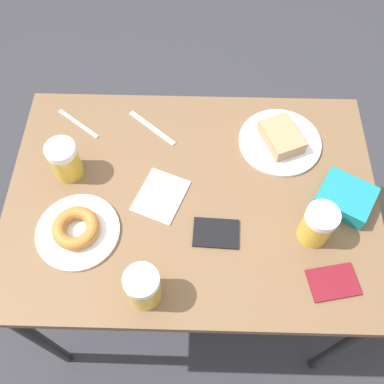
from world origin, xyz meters
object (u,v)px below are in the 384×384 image
at_px(beer_mug_left, 318,224).
at_px(passport_near_edge, 333,282).
at_px(fork, 78,124).
at_px(beer_mug_right, 143,287).
at_px(napkin_folded, 161,196).
at_px(plate_with_donut, 77,230).
at_px(knife, 152,128).
at_px(blue_pouch, 345,198).
at_px(beer_mug_center, 65,160).
at_px(plate_with_cake, 281,139).
at_px(passport_far_edge, 216,233).

distance_m(beer_mug_left, passport_near_edge, 0.15).
xyz_separation_m(fork, passport_near_edge, (0.51, 0.75, 0.00)).
relative_size(beer_mug_right, napkin_folded, 0.65).
bearing_deg(plate_with_donut, knife, 154.14).
bearing_deg(beer_mug_left, blue_pouch, 136.11).
height_order(beer_mug_center, fork, beer_mug_center).
bearing_deg(plate_with_donut, fork, -171.04).
distance_m(knife, blue_pouch, 0.62).
relative_size(beer_mug_left, blue_pouch, 0.65).
height_order(napkin_folded, blue_pouch, blue_pouch).
relative_size(plate_with_cake, fork, 1.75).
relative_size(fork, knife, 0.92).
height_order(plate_with_cake, beer_mug_right, beer_mug_right).
relative_size(beer_mug_center, passport_near_edge, 0.88).
bearing_deg(knife, plate_with_cake, 83.35).
height_order(beer_mug_left, beer_mug_center, same).
bearing_deg(plate_with_cake, passport_near_edge, 13.17).
distance_m(plate_with_donut, beer_mug_left, 0.65).
height_order(plate_with_donut, fork, plate_with_donut).
distance_m(beer_mug_left, knife, 0.59).
xyz_separation_m(beer_mug_left, passport_near_edge, (0.14, 0.04, -0.06)).
distance_m(fork, passport_near_edge, 0.90).
bearing_deg(knife, beer_mug_center, -54.01).
bearing_deg(passport_far_edge, knife, -150.71).
xyz_separation_m(napkin_folded, knife, (-0.25, -0.04, -0.00)).
height_order(knife, blue_pouch, blue_pouch).
height_order(beer_mug_left, napkin_folded, beer_mug_left).
bearing_deg(passport_near_edge, passport_far_edge, -113.37).
bearing_deg(plate_with_donut, plate_with_cake, 118.89).
relative_size(plate_with_cake, blue_pouch, 1.35).
relative_size(napkin_folded, fork, 1.29).
relative_size(plate_with_cake, passport_far_edge, 1.97).
relative_size(beer_mug_left, fork, 0.85).
distance_m(plate_with_cake, beer_mug_left, 0.32).
bearing_deg(plate_with_donut, passport_near_edge, 79.59).
height_order(beer_mug_center, passport_near_edge, beer_mug_center).
bearing_deg(blue_pouch, beer_mug_right, -62.53).
height_order(beer_mug_left, passport_far_edge, beer_mug_left).
bearing_deg(napkin_folded, blue_pouch, 89.38).
bearing_deg(napkin_folded, knife, -170.05).
height_order(plate_with_cake, knife, plate_with_cake).
height_order(plate_with_donut, blue_pouch, blue_pouch).
distance_m(plate_with_donut, knife, 0.41).
xyz_separation_m(plate_with_cake, fork, (-0.06, -0.64, -0.02)).
bearing_deg(blue_pouch, beer_mug_left, -43.89).
relative_size(beer_mug_right, fork, 0.85).
bearing_deg(beer_mug_left, napkin_folded, -104.40).
distance_m(fork, passport_far_edge, 0.58).
xyz_separation_m(plate_with_donut, fork, (-0.38, -0.06, -0.02)).
relative_size(knife, passport_near_edge, 1.12).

